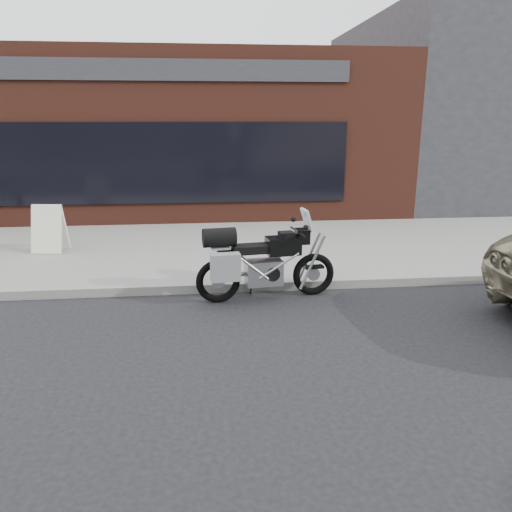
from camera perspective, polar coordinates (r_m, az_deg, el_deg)
ground at (r=4.77m, az=3.17°, el=-20.54°), size 120.00×120.00×0.00m
near_sidewalk at (r=11.16m, az=-2.45°, el=1.38°), size 44.00×6.00×0.15m
storefront at (r=17.85m, az=-10.59°, el=13.53°), size 14.00×10.07×4.50m
neighbour_building at (r=20.74m, az=25.83°, el=14.62°), size 10.00×10.00×6.00m
motorcycle at (r=7.81m, az=0.24°, el=-0.71°), size 2.26×0.91×1.44m
sandwich_sign at (r=11.02m, az=-22.58°, el=2.98°), size 0.67×0.62×0.97m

